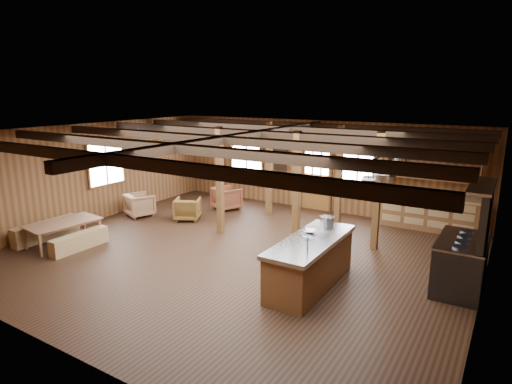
% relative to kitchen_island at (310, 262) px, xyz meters
% --- Properties ---
extents(room, '(10.04, 9.04, 2.84)m').
position_rel_kitchen_island_xyz_m(room, '(-2.13, 0.64, 0.92)').
color(room, black).
rests_on(room, ground).
extents(ceiling_joists, '(9.80, 8.82, 0.18)m').
position_rel_kitchen_island_xyz_m(ceiling_joists, '(-2.13, 0.82, 2.20)').
color(ceiling_joists, black).
rests_on(ceiling_joists, ceiling).
extents(timber_posts, '(3.95, 2.35, 2.80)m').
position_rel_kitchen_island_xyz_m(timber_posts, '(-1.61, 2.72, 0.92)').
color(timber_posts, '#472714').
rests_on(timber_posts, floor).
extents(back_door, '(1.02, 0.08, 2.15)m').
position_rel_kitchen_island_xyz_m(back_door, '(-2.13, 5.09, 0.40)').
color(back_door, brown).
rests_on(back_door, floor).
extents(window_back_left, '(1.32, 0.06, 1.32)m').
position_rel_kitchen_island_xyz_m(window_back_left, '(-4.73, 5.10, 1.12)').
color(window_back_left, white).
rests_on(window_back_left, wall_back).
extents(window_back_right, '(1.02, 0.06, 1.32)m').
position_rel_kitchen_island_xyz_m(window_back_right, '(-0.83, 5.10, 1.12)').
color(window_back_right, white).
rests_on(window_back_right, wall_back).
extents(window_left, '(0.14, 1.24, 1.32)m').
position_rel_kitchen_island_xyz_m(window_left, '(-7.09, 1.14, 1.12)').
color(window_left, white).
rests_on(window_left, wall_back).
extents(notice_boards, '(1.08, 0.03, 0.90)m').
position_rel_kitchen_island_xyz_m(notice_boards, '(-3.63, 5.10, 1.16)').
color(notice_boards, silver).
rests_on(notice_boards, wall_back).
extents(back_counter, '(2.55, 0.60, 2.45)m').
position_rel_kitchen_island_xyz_m(back_counter, '(1.27, 4.85, 0.12)').
color(back_counter, brown).
rests_on(back_counter, floor).
extents(pendant_lamps, '(1.86, 2.36, 0.66)m').
position_rel_kitchen_island_xyz_m(pendant_lamps, '(-4.38, 1.64, 1.77)').
color(pendant_lamps, '#2F2F31').
rests_on(pendant_lamps, ceiling).
extents(pot_rack, '(0.41, 3.00, 0.46)m').
position_rel_kitchen_island_xyz_m(pot_rack, '(1.09, 0.96, 1.77)').
color(pot_rack, '#2F2F31').
rests_on(pot_rack, ceiling).
extents(kitchen_island, '(0.89, 2.50, 1.20)m').
position_rel_kitchen_island_xyz_m(kitchen_island, '(0.00, 0.00, 0.00)').
color(kitchen_island, brown).
rests_on(kitchen_island, floor).
extents(step_stool, '(0.58, 0.47, 0.45)m').
position_rel_kitchen_island_xyz_m(step_stool, '(-0.54, 1.37, -0.25)').
color(step_stool, brown).
rests_on(step_stool, floor).
extents(commercial_range, '(0.85, 1.67, 2.06)m').
position_rel_kitchen_island_xyz_m(commercial_range, '(2.52, 1.37, 0.18)').
color(commercial_range, '#2F2F31').
rests_on(commercial_range, floor).
extents(dining_table, '(1.12, 1.75, 0.58)m').
position_rel_kitchen_island_xyz_m(dining_table, '(-6.03, -1.09, -0.19)').
color(dining_table, brown).
rests_on(dining_table, floor).
extents(bench_wall, '(0.32, 1.70, 0.47)m').
position_rel_kitchen_island_xyz_m(bench_wall, '(-6.78, -1.09, -0.24)').
color(bench_wall, brown).
rests_on(bench_wall, floor).
extents(bench_aisle, '(0.27, 1.45, 0.40)m').
position_rel_kitchen_island_xyz_m(bench_aisle, '(-5.47, -1.09, -0.28)').
color(bench_aisle, brown).
rests_on(bench_aisle, floor).
extents(armchair_a, '(0.95, 0.96, 0.65)m').
position_rel_kitchen_island_xyz_m(armchair_a, '(-4.86, 2.10, -0.15)').
color(armchair_a, brown).
rests_on(armchair_a, floor).
extents(armchair_b, '(1.02, 1.03, 0.71)m').
position_rel_kitchen_island_xyz_m(armchair_b, '(-4.55, 3.63, -0.12)').
color(armchair_b, brown).
rests_on(armchair_b, floor).
extents(armchair_c, '(0.95, 0.97, 0.69)m').
position_rel_kitchen_island_xyz_m(armchair_c, '(-6.33, 1.64, -0.13)').
color(armchair_c, '#8C613F').
rests_on(armchair_c, floor).
extents(counter_pot, '(0.29, 0.29, 0.18)m').
position_rel_kitchen_island_xyz_m(counter_pot, '(-0.09, 1.00, 0.55)').
color(counter_pot, silver).
rests_on(counter_pot, kitchen_island).
extents(bowl, '(0.33, 0.33, 0.06)m').
position_rel_kitchen_island_xyz_m(bowl, '(-0.18, 0.32, 0.49)').
color(bowl, silver).
rests_on(bowl, kitchen_island).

